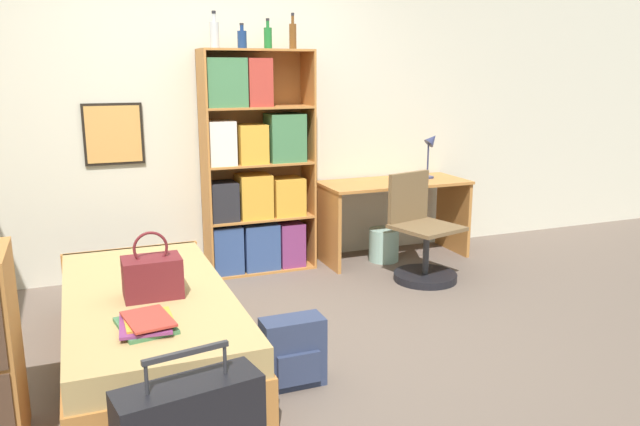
# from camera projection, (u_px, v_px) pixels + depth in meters

# --- Properties ---
(ground_plane) EXTENTS (14.00, 14.00, 0.00)m
(ground_plane) POSITION_uv_depth(u_px,v_px,m) (275.00, 340.00, 3.94)
(ground_plane) COLOR #66564C
(wall_back) EXTENTS (10.00, 0.09, 2.60)m
(wall_back) POSITION_uv_depth(u_px,v_px,m) (212.00, 115.00, 5.14)
(wall_back) COLOR beige
(wall_back) RESTS_ON ground_plane
(bed) EXTENTS (0.94, 1.98, 0.43)m
(bed) POSITION_uv_depth(u_px,v_px,m) (149.00, 325.00, 3.64)
(bed) COLOR #B77538
(bed) RESTS_ON ground_plane
(handbag) EXTENTS (0.32, 0.21, 0.38)m
(handbag) POSITION_uv_depth(u_px,v_px,m) (152.00, 276.00, 3.47)
(handbag) COLOR maroon
(handbag) RESTS_ON bed
(book_stack_on_bed) EXTENTS (0.29, 0.37, 0.06)m
(book_stack_on_bed) POSITION_uv_depth(u_px,v_px,m) (146.00, 323.00, 3.06)
(book_stack_on_bed) COLOR #427A4C
(book_stack_on_bed) RESTS_ON bed
(bookcase) EXTENTS (0.90, 0.34, 1.83)m
(bookcase) POSITION_uv_depth(u_px,v_px,m) (254.00, 173.00, 5.14)
(bookcase) COLOR #B77538
(bookcase) RESTS_ON ground_plane
(bottle_green) EXTENTS (0.07, 0.07, 0.28)m
(bottle_green) POSITION_uv_depth(u_px,v_px,m) (214.00, 34.00, 4.81)
(bottle_green) COLOR #B7BCC1
(bottle_green) RESTS_ON bookcase
(bottle_brown) EXTENTS (0.07, 0.07, 0.20)m
(bottle_brown) POSITION_uv_depth(u_px,v_px,m) (242.00, 39.00, 4.90)
(bottle_brown) COLOR navy
(bottle_brown) RESTS_ON bookcase
(bottle_clear) EXTENTS (0.07, 0.07, 0.24)m
(bottle_clear) POSITION_uv_depth(u_px,v_px,m) (268.00, 37.00, 4.97)
(bottle_clear) COLOR #1E6B2D
(bottle_clear) RESTS_ON bookcase
(bottle_blue) EXTENTS (0.06, 0.06, 0.29)m
(bottle_blue) POSITION_uv_depth(u_px,v_px,m) (293.00, 35.00, 5.05)
(bottle_blue) COLOR brown
(bottle_blue) RESTS_ON bookcase
(desk) EXTENTS (1.31, 0.57, 0.70)m
(desk) POSITION_uv_depth(u_px,v_px,m) (393.00, 203.00, 5.57)
(desk) COLOR #B77538
(desk) RESTS_ON ground_plane
(desk_lamp) EXTENTS (0.17, 0.12, 0.42)m
(desk_lamp) POSITION_uv_depth(u_px,v_px,m) (431.00, 147.00, 5.64)
(desk_lamp) COLOR navy
(desk_lamp) RESTS_ON desk
(desk_chair) EXTENTS (0.57, 0.57, 0.86)m
(desk_chair) POSITION_uv_depth(u_px,v_px,m) (422.00, 247.00, 5.04)
(desk_chair) COLOR black
(desk_chair) RESTS_ON ground_plane
(backpack) EXTENTS (0.34, 0.20, 0.38)m
(backpack) POSITION_uv_depth(u_px,v_px,m) (293.00, 352.00, 3.35)
(backpack) COLOR #2D3856
(backpack) RESTS_ON ground_plane
(waste_bin) EXTENTS (0.27, 0.27, 0.29)m
(waste_bin) POSITION_uv_depth(u_px,v_px,m) (384.00, 245.00, 5.55)
(waste_bin) COLOR #99C1B2
(waste_bin) RESTS_ON ground_plane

